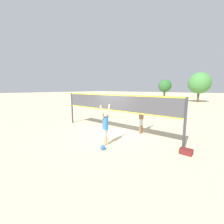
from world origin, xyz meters
TOP-DOWN VIEW (x-y plane):
  - ground_plane at (0.00, 0.00)m, footprint 200.00×200.00m
  - volleyball_net at (0.00, 0.00)m, footprint 8.47×0.12m
  - player_spiker at (1.13, -1.81)m, footprint 0.28×0.69m
  - player_blocker at (1.44, 1.05)m, footprint 0.28×0.72m
  - volleyball at (1.41, -2.29)m, footprint 0.23×0.23m
  - gear_bag at (4.39, -0.33)m, footprint 0.49×0.33m
  - tree_left_cluster at (-0.54, 26.99)m, footprint 4.19×4.19m
  - tree_right_cluster at (-7.59, 27.46)m, footprint 2.92×2.92m

SIDE VIEW (x-z plane):
  - ground_plane at x=0.00m, z-range 0.00..0.00m
  - volleyball at x=1.41m, z-range 0.00..0.23m
  - gear_bag at x=4.39m, z-range 0.00..0.24m
  - player_spiker at x=1.13m, z-range 0.04..2.04m
  - player_blocker at x=1.44m, z-range 0.07..2.30m
  - volleyball_net at x=0.00m, z-range 0.52..2.90m
  - tree_right_cluster at x=-7.59m, z-range 0.91..5.70m
  - tree_left_cluster at x=-0.54m, z-range 0.84..6.72m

